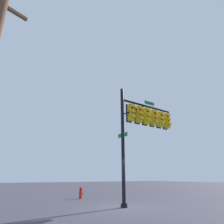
% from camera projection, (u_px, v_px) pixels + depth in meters
% --- Properties ---
extents(ground_plane, '(120.00, 120.00, 0.00)m').
position_uv_depth(ground_plane, '(124.00, 208.00, 10.23)').
color(ground_plane, '#3E3C47').
extents(signal_pole_assembly, '(4.61, 0.94, 6.99)m').
position_uv_depth(signal_pole_assembly, '(145.00, 121.00, 12.87)').
color(signal_pole_assembly, black).
rests_on(signal_pole_assembly, ground_plane).
extents(fire_hydrant, '(0.33, 0.24, 0.83)m').
position_uv_depth(fire_hydrant, '(81.00, 193.00, 14.58)').
color(fire_hydrant, red).
rests_on(fire_hydrant, ground_plane).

